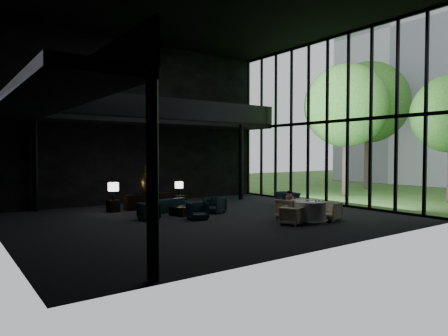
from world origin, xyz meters
TOP-DOWN VIEW (x-y plane):
  - floor at (0.00, 0.00)m, footprint 14.00×12.00m
  - ceiling at (0.00, 0.00)m, footprint 14.00×12.00m
  - wall_back at (0.00, 6.00)m, footprint 14.00×0.04m
  - wall_front at (0.00, -6.00)m, footprint 14.00×0.04m
  - curtain_wall at (6.95, 0.00)m, footprint 0.20×12.00m
  - mezzanine_left at (-6.00, 0.00)m, footprint 2.00×12.00m
  - mezzanine_back at (1.00, 5.00)m, footprint 12.00×2.00m
  - railing_left at (-5.00, 0.00)m, footprint 0.06×12.00m
  - railing_back at (1.00, 4.00)m, footprint 12.00×0.06m
  - column_sw at (-5.00, -5.70)m, footprint 0.24×0.24m
  - column_nw at (-5.00, 5.70)m, footprint 0.24×0.24m
  - column_ne at (4.80, 4.00)m, footprint 0.24×0.24m
  - tree_near at (11.00, 2.00)m, footprint 4.80×4.80m
  - tree_far at (16.00, 4.00)m, footprint 5.60×5.60m
  - console at (-0.77, 3.62)m, footprint 2.10×0.48m
  - bronze_urn at (-0.77, 3.70)m, footprint 0.67×0.67m
  - side_table_left at (-2.37, 3.64)m, footprint 0.45×0.45m
  - table_lamp_left at (-2.37, 3.60)m, footprint 0.44×0.44m
  - side_table_right at (0.83, 3.53)m, footprint 0.46×0.46m
  - table_lamp_right at (0.83, 3.65)m, footprint 0.38×0.38m
  - sofa at (-0.59, 2.32)m, footprint 2.02×0.88m
  - lounge_armchair_west at (-2.02, 0.86)m, footprint 0.64×0.68m
  - lounge_armchair_east at (0.92, 0.81)m, footprint 0.85×0.87m
  - lounge_armchair_south at (-0.51, -0.14)m, footprint 0.76×0.73m
  - window_armchair at (4.93, 0.60)m, footprint 0.94×1.13m
  - coffee_table at (-0.43, 1.10)m, footprint 0.98×0.98m
  - dining_table at (2.49, -2.99)m, footprint 1.28×1.28m
  - dining_chair_north at (2.41, -2.03)m, footprint 1.01×0.96m
  - dining_chair_east at (3.35, -3.12)m, footprint 0.80×0.83m
  - dining_chair_west at (1.59, -2.97)m, footprint 0.75×0.77m
  - child at (2.46, -1.98)m, footprint 0.29×0.29m
  - plate_a at (2.41, -3.14)m, footprint 0.31×0.31m
  - plate_b at (2.72, -2.76)m, footprint 0.29×0.29m
  - saucer at (2.72, -3.12)m, footprint 0.22×0.22m
  - coffee_cup at (2.78, -3.15)m, footprint 0.08×0.08m
  - cereal_bowl at (2.51, -2.83)m, footprint 0.15×0.15m
  - cream_pot at (2.51, -3.23)m, footprint 0.06×0.06m

SIDE VIEW (x-z plane):
  - floor at x=0.00m, z-range -0.01..0.01m
  - coffee_table at x=-0.43m, z-range 0.00..0.36m
  - side_table_left at x=-2.37m, z-range 0.00..0.50m
  - side_table_right at x=0.83m, z-range 0.00..0.51m
  - dining_chair_west at x=1.59m, z-range 0.00..0.63m
  - dining_table at x=2.49m, z-range -0.05..0.70m
  - lounge_armchair_south at x=-0.51m, z-range 0.00..0.66m
  - lounge_armchair_west at x=-2.02m, z-range 0.00..0.67m
  - console at x=-0.77m, z-range 0.00..0.67m
  - lounge_armchair_east at x=0.92m, z-range 0.00..0.71m
  - dining_chair_east at x=3.35m, z-range 0.00..0.72m
  - sofa at x=-0.59m, z-range 0.00..0.76m
  - window_armchair at x=4.93m, z-range 0.00..0.84m
  - dining_chair_north at x=2.41m, z-range 0.00..0.95m
  - saucer at x=2.72m, z-range 0.75..0.76m
  - child at x=2.46m, z-range 0.45..1.07m
  - plate_b at x=2.72m, z-range 0.75..0.77m
  - plate_a at x=2.41m, z-range 0.75..0.77m
  - cream_pot at x=2.51m, z-range 0.75..0.82m
  - cereal_bowl at x=2.51m, z-range 0.75..0.83m
  - coffee_cup at x=2.78m, z-range 0.76..0.82m
  - table_lamp_right at x=0.83m, z-range 0.64..1.28m
  - table_lamp_left at x=-2.37m, z-range 0.66..1.40m
  - bronze_urn at x=-0.77m, z-range 0.58..1.82m
  - column_sw at x=-5.00m, z-range 0.00..4.00m
  - column_nw at x=-5.00m, z-range 0.00..4.00m
  - column_ne at x=4.80m, z-range 0.00..4.00m
  - wall_back at x=0.00m, z-range 0.00..8.00m
  - wall_front at x=0.00m, z-range 0.00..8.00m
  - curtain_wall at x=6.95m, z-range 0.00..8.00m
  - mezzanine_left at x=-6.00m, z-range 3.88..4.12m
  - mezzanine_back at x=1.00m, z-range 3.88..4.12m
  - railing_left at x=-5.00m, z-range 4.10..5.10m
  - railing_back at x=1.00m, z-range 4.10..5.10m
  - tree_near at x=11.00m, z-range 1.41..9.06m
  - tree_far at x=16.00m, z-range 1.59..10.39m
  - ceiling at x=0.00m, z-range 7.99..8.01m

